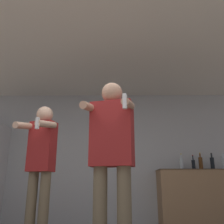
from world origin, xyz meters
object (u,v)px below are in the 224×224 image
at_px(person_woman_foreground, 112,152).
at_px(person_man_side, 41,160).
at_px(bottle_tall_gin, 182,164).
at_px(bottle_amber_bourbon, 212,163).
at_px(bottle_dark_rum, 193,164).
at_px(bottle_green_wine, 201,163).
at_px(bottle_red_label, 224,163).

distance_m(person_woman_foreground, person_man_side, 1.22).
distance_m(bottle_tall_gin, bottle_amber_bourbon, 0.57).
distance_m(bottle_dark_rum, person_man_side, 2.83).
distance_m(bottle_green_wine, person_woman_foreground, 2.78).
xyz_separation_m(bottle_tall_gin, person_woman_foreground, (-1.28, -2.25, -0.10)).
bearing_deg(bottle_tall_gin, person_man_side, -146.63).
bearing_deg(bottle_tall_gin, bottle_red_label, -0.00).
xyz_separation_m(bottle_tall_gin, bottle_green_wine, (0.36, 0.00, 0.01)).
height_order(bottle_dark_rum, bottle_amber_bourbon, bottle_amber_bourbon).
xyz_separation_m(bottle_red_label, person_woman_foreground, (-2.06, -2.25, -0.12)).
xyz_separation_m(bottle_dark_rum, bottle_amber_bourbon, (0.35, -0.00, 0.02)).
bearing_deg(person_woman_foreground, bottle_red_label, 47.47).
bearing_deg(person_man_side, bottle_tall_gin, 33.37).
distance_m(bottle_tall_gin, person_woman_foreground, 2.59).
relative_size(bottle_dark_rum, person_man_side, 0.16).
bearing_deg(bottle_green_wine, person_man_side, -150.44).
bearing_deg(bottle_red_label, bottle_dark_rum, 180.00).
bearing_deg(bottle_red_label, person_woman_foreground, -132.53).
distance_m(bottle_tall_gin, bottle_red_label, 0.79).
bearing_deg(bottle_red_label, person_man_side, -154.08).
height_order(bottle_red_label, person_woman_foreground, person_woman_foreground).
bearing_deg(bottle_dark_rum, person_woman_foreground, -123.64).
xyz_separation_m(bottle_dark_rum, bottle_green_wine, (0.14, 0.00, 0.03)).
distance_m(bottle_tall_gin, person_man_side, 2.64).
height_order(bottle_dark_rum, bottle_red_label, bottle_red_label).
relative_size(bottle_tall_gin, bottle_dark_rum, 1.08).
height_order(bottle_tall_gin, bottle_dark_rum, bottle_tall_gin).
distance_m(bottle_amber_bourbon, person_man_side, 3.14).
bearing_deg(bottle_green_wine, person_woman_foreground, -126.00).
relative_size(person_woman_foreground, person_man_side, 1.00).
bearing_deg(person_woman_foreground, bottle_green_wine, 54.00).
bearing_deg(bottle_green_wine, bottle_dark_rum, -180.00).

